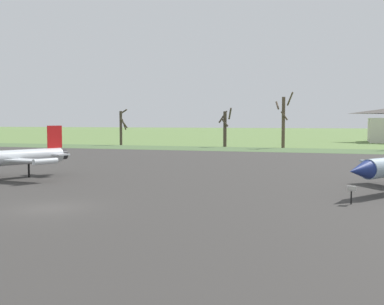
% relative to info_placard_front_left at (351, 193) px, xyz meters
% --- Properties ---
extents(ground_plane, '(600.00, 600.00, 0.00)m').
position_rel_info_placard_front_left_xyz_m(ground_plane, '(-15.47, -6.14, -0.68)').
color(ground_plane, '#607F42').
extents(asphalt_apron, '(96.02, 61.52, 0.05)m').
position_rel_info_placard_front_left_xyz_m(asphalt_apron, '(-15.47, 12.32, -0.66)').
color(asphalt_apron, '#383533').
rests_on(asphalt_apron, ground).
extents(grass_verge_strip, '(156.02, 12.00, 0.06)m').
position_rel_info_placard_front_left_xyz_m(grass_verge_strip, '(-15.47, 49.08, -0.65)').
color(grass_verge_strip, '#4C673C').
rests_on(grass_verge_strip, ground).
extents(info_placard_front_left, '(0.50, 0.27, 1.11)m').
position_rel_info_placard_front_left_xyz_m(info_placard_front_left, '(0.00, 0.00, 0.00)').
color(info_placard_front_left, black).
rests_on(info_placard_front_left, ground).
extents(bare_tree_far_left, '(2.05, 2.36, 7.11)m').
position_rel_info_placard_front_left_xyz_m(bare_tree_far_left, '(-41.80, 56.29, 3.00)').
color(bare_tree_far_left, '#42382D').
rests_on(bare_tree_far_left, ground).
extents(bare_tree_left_of_center, '(2.71, 2.24, 7.15)m').
position_rel_info_placard_front_left_xyz_m(bare_tree_left_of_center, '(-21.00, 56.70, 3.04)').
color(bare_tree_left_of_center, '#42382D').
rests_on(bare_tree_left_of_center, ground).
extents(bare_tree_center, '(3.29, 3.21, 9.78)m').
position_rel_info_placard_front_left_xyz_m(bare_tree_center, '(-10.37, 56.16, 4.31)').
color(bare_tree_center, brown).
rests_on(bare_tree_center, ground).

